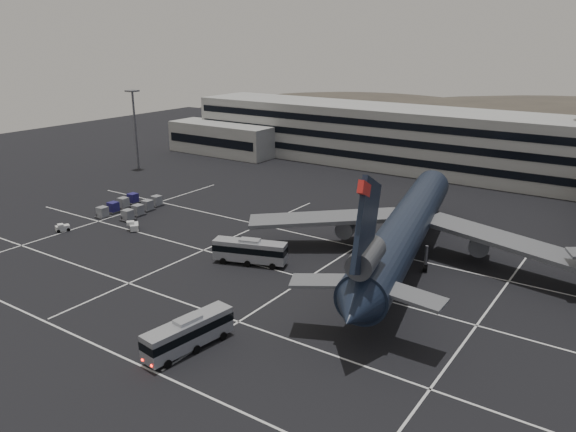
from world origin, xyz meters
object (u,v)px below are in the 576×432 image
object	(u,v)px
bus_near	(189,332)
tug_a	(62,228)
bus_far	(250,250)
uld_cluster	(131,206)
trijet_main	(406,228)

from	to	relation	value
bus_near	tug_a	size ratio (longest dim) A/B	4.32
bus_far	uld_cluster	size ratio (longest dim) A/B	0.81
trijet_main	bus_far	size ratio (longest dim) A/B	5.47
trijet_main	uld_cluster	bearing A→B (deg)	173.05
trijet_main	uld_cluster	xyz separation A→B (m)	(-50.32, -4.68, -4.33)
bus_near	tug_a	bearing A→B (deg)	168.46
trijet_main	bus_near	size ratio (longest dim) A/B	5.56
trijet_main	bus_far	world-z (taller)	trijet_main
trijet_main	tug_a	distance (m)	54.42
tug_a	uld_cluster	bearing A→B (deg)	110.61
bus_far	tug_a	size ratio (longest dim) A/B	4.39
bus_near	trijet_main	bearing A→B (deg)	82.43
bus_far	uld_cluster	world-z (taller)	bus_far
trijet_main	bus_near	bearing A→B (deg)	-117.51
bus_near	uld_cluster	bearing A→B (deg)	153.42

